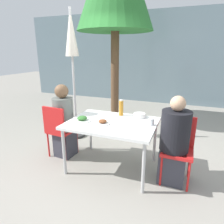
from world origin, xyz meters
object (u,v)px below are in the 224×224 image
(salad_bowl, at_px, (139,115))
(closed_umbrella, at_px, (72,47))
(bottle, at_px, (121,108))
(person_right, at_px, (174,143))
(chair_left, at_px, (59,127))
(person_left, at_px, (64,123))
(drinking_cup, at_px, (151,122))
(chair_right, at_px, (178,144))

(salad_bowl, bearing_deg, closed_umbrella, 161.05)
(closed_umbrella, height_order, bottle, closed_umbrella)
(person_right, xyz_separation_m, bottle, (-0.86, 0.36, 0.30))
(chair_left, distance_m, bottle, 1.07)
(person_left, xyz_separation_m, salad_bowl, (1.20, 0.28, 0.19))
(drinking_cup, bearing_deg, closed_umbrella, 155.04)
(bottle, bearing_deg, chair_left, -160.05)
(chair_right, height_order, salad_bowl, chair_right)
(person_left, xyz_separation_m, bottle, (0.90, 0.27, 0.28))
(person_left, relative_size, bottle, 4.82)
(drinking_cup, bearing_deg, person_right, -13.49)
(bottle, bearing_deg, salad_bowl, 0.91)
(chair_right, relative_size, person_right, 0.74)
(salad_bowl, bearing_deg, chair_right, -24.96)
(closed_umbrella, height_order, salad_bowl, closed_umbrella)
(chair_right, distance_m, closed_umbrella, 2.54)
(salad_bowl, bearing_deg, bottle, -179.09)
(person_right, bearing_deg, drinking_cup, -12.63)
(closed_umbrella, xyz_separation_m, drinking_cup, (1.68, -0.78, -1.01))
(chair_left, bearing_deg, drinking_cup, 7.35)
(bottle, bearing_deg, chair_right, -17.10)
(chair_left, distance_m, chair_right, 1.87)
(person_left, bearing_deg, drinking_cup, 4.44)
(chair_left, height_order, person_right, person_right)
(closed_umbrella, bearing_deg, person_left, -72.29)
(drinking_cup, bearing_deg, bottle, 152.15)
(chair_left, relative_size, drinking_cup, 9.10)
(chair_right, xyz_separation_m, person_right, (-0.05, -0.08, 0.03))
(person_right, bearing_deg, chair_right, -122.06)
(person_right, relative_size, salad_bowl, 6.46)
(chair_right, bearing_deg, chair_left, 2.95)
(person_left, bearing_deg, person_right, 1.94)
(person_right, height_order, closed_umbrella, closed_umbrella)
(closed_umbrella, xyz_separation_m, bottle, (1.15, -0.50, -0.93))
(salad_bowl, bearing_deg, drinking_cup, -50.83)
(closed_umbrella, bearing_deg, salad_bowl, -18.95)
(bottle, bearing_deg, person_left, -163.19)
(closed_umbrella, xyz_separation_m, salad_bowl, (1.45, -0.50, -1.02))
(chair_left, relative_size, person_left, 0.72)
(chair_left, xyz_separation_m, person_right, (1.82, -0.01, 0.03))
(person_left, xyz_separation_m, drinking_cup, (1.43, -0.01, 0.20))
(chair_left, xyz_separation_m, closed_umbrella, (-0.19, 0.85, 1.27))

